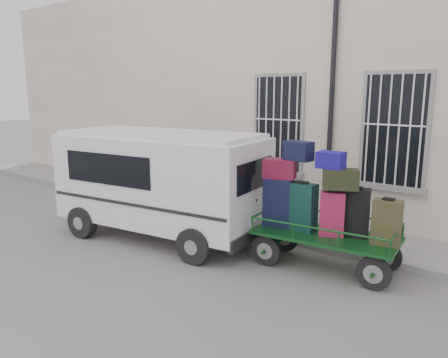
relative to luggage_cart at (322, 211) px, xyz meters
name	(u,v)px	position (x,y,z in m)	size (l,w,h in m)	color
ground	(211,253)	(-1.90, -0.67, -1.02)	(80.00, 80.00, 0.00)	slate
building	(340,92)	(-1.90, 4.83, 1.98)	(24.00, 5.15, 6.00)	beige
sidewalk	(273,223)	(-1.90, 1.53, -0.95)	(24.00, 1.70, 0.15)	slate
luggage_cart	(322,211)	(0.00, 0.00, 0.00)	(2.87, 1.35, 2.18)	black
van	(161,178)	(-3.36, -0.54, 0.25)	(4.60, 2.48, 2.21)	white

